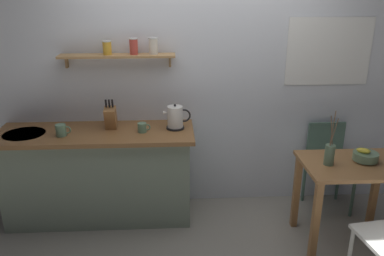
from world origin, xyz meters
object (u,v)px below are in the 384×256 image
object	(u,v)px
electric_kettle	(176,118)
coffee_mug_by_sink	(61,130)
fruit_bowl	(365,156)
knife_block	(111,117)
twig_vase	(330,154)
dining_chair_far	(328,161)
dining_table	(351,179)
coffee_mug_spare	(142,128)

from	to	relation	value
electric_kettle	coffee_mug_by_sink	distance (m)	1.04
coffee_mug_by_sink	electric_kettle	bearing A→B (deg)	7.48
electric_kettle	fruit_bowl	bearing A→B (deg)	-17.87
electric_kettle	knife_block	distance (m)	0.61
fruit_bowl	knife_block	size ratio (longest dim) A/B	0.71
twig_vase	electric_kettle	distance (m)	1.40
dining_chair_far	electric_kettle	distance (m)	1.64
dining_table	twig_vase	distance (m)	0.34
dining_chair_far	twig_vase	xyz separation A→B (m)	(-0.27, -0.64, 0.37)
dining_table	coffee_mug_by_sink	distance (m)	2.58
dining_chair_far	coffee_mug_by_sink	xyz separation A→B (m)	(-2.58, -0.21, 0.47)
coffee_mug_by_sink	knife_block	bearing A→B (deg)	20.56
fruit_bowl	electric_kettle	bearing A→B (deg)	162.13
dining_chair_far	coffee_mug_by_sink	size ratio (longest dim) A/B	6.49
fruit_bowl	coffee_mug_spare	world-z (taller)	coffee_mug_spare
electric_kettle	dining_table	bearing A→B (deg)	-20.12
twig_vase	knife_block	xyz separation A→B (m)	(-1.88, 0.59, 0.16)
fruit_bowl	electric_kettle	world-z (taller)	electric_kettle
dining_table	fruit_bowl	bearing A→B (deg)	16.11
coffee_mug_by_sink	twig_vase	bearing A→B (deg)	-10.54
knife_block	coffee_mug_by_sink	xyz separation A→B (m)	(-0.42, -0.16, -0.06)
dining_table	twig_vase	bearing A→B (deg)	-176.53
fruit_bowl	electric_kettle	xyz separation A→B (m)	(-1.61, 0.52, 0.20)
fruit_bowl	knife_block	distance (m)	2.29
electric_kettle	coffee_mug_spare	distance (m)	0.32
twig_vase	coffee_mug_by_sink	bearing A→B (deg)	169.46
fruit_bowl	coffee_mug_spare	xyz separation A→B (m)	(-1.91, 0.44, 0.14)
electric_kettle	coffee_mug_spare	world-z (taller)	electric_kettle
dining_chair_far	dining_table	bearing A→B (deg)	-94.44
electric_kettle	coffee_mug_by_sink	world-z (taller)	electric_kettle
twig_vase	fruit_bowl	bearing A→B (deg)	7.65
dining_table	dining_chair_far	size ratio (longest dim) A/B	0.97
dining_chair_far	fruit_bowl	size ratio (longest dim) A/B	4.22
twig_vase	coffee_mug_spare	distance (m)	1.66
dining_table	electric_kettle	distance (m)	1.65
electric_kettle	dining_chair_far	bearing A→B (deg)	2.80
knife_block	coffee_mug_by_sink	world-z (taller)	knife_block
knife_block	dining_chair_far	bearing A→B (deg)	1.40
dining_table	fruit_bowl	distance (m)	0.23
twig_vase	coffee_mug_spare	xyz separation A→B (m)	(-1.58, 0.49, 0.09)
dining_chair_far	fruit_bowl	distance (m)	0.68
twig_vase	dining_table	bearing A→B (deg)	3.47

